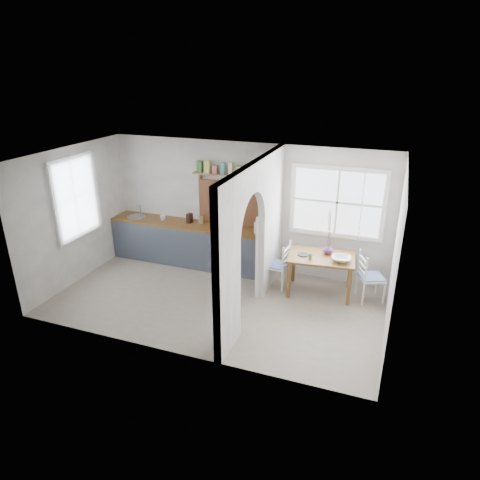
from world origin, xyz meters
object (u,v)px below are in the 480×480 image
(chair_right, at_px, (371,277))
(dining_table, at_px, (320,274))
(chair_left, at_px, (277,264))
(kettle, at_px, (258,227))
(vase, at_px, (328,249))

(chair_right, bearing_deg, dining_table, 69.84)
(chair_left, distance_m, kettle, 0.83)
(dining_table, bearing_deg, chair_left, 175.92)
(chair_left, xyz_separation_m, chair_right, (1.73, 0.09, 0.01))
(dining_table, distance_m, kettle, 1.51)
(chair_right, bearing_deg, chair_left, 68.82)
(dining_table, distance_m, vase, 0.50)
(chair_left, bearing_deg, chair_right, 97.82)
(dining_table, bearing_deg, vase, 54.42)
(dining_table, relative_size, vase, 6.32)
(chair_left, bearing_deg, vase, 105.70)
(dining_table, distance_m, chair_right, 0.91)
(chair_left, xyz_separation_m, kettle, (-0.50, 0.34, 0.57))
(kettle, bearing_deg, chair_left, -30.88)
(dining_table, relative_size, chair_left, 1.32)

